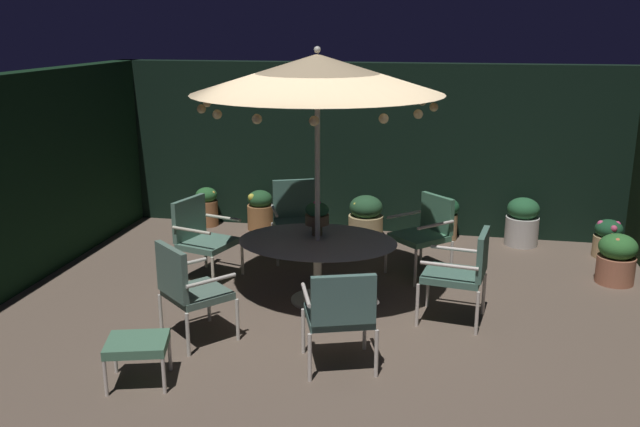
{
  "coord_description": "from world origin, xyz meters",
  "views": [
    {
      "loc": [
        1.17,
        -6.66,
        2.99
      ],
      "look_at": [
        -0.21,
        0.37,
        0.98
      ],
      "focal_mm": 38.07,
      "sensor_mm": 36.0,
      "label": 1
    }
  ],
  "objects_px": {
    "patio_chair_southeast": "(201,234)",
    "ottoman_footrest": "(137,346)",
    "patio_chair_east": "(296,214)",
    "potted_plant_left_near": "(260,210)",
    "patio_dining_table": "(317,250)",
    "centerpiece_planter": "(317,215)",
    "potted_plant_back_right": "(522,221)",
    "potted_plant_right_near": "(617,258)",
    "patio_chair_north": "(463,269)",
    "patio_umbrella": "(317,74)",
    "patio_chair_southwest": "(340,311)",
    "patio_chair_northeast": "(426,229)",
    "potted_plant_left_far": "(366,217)",
    "patio_chair_south": "(188,286)",
    "potted_plant_back_left": "(445,217)",
    "potted_plant_front_corner": "(207,206)",
    "potted_plant_right_far": "(608,238)"
  },
  "relations": [
    {
      "from": "patio_chair_north",
      "to": "potted_plant_left_near",
      "type": "relative_size",
      "value": 1.66
    },
    {
      "from": "patio_chair_east",
      "to": "patio_chair_southeast",
      "type": "xyz_separation_m",
      "value": [
        -0.93,
        -1.02,
        -0.01
      ]
    },
    {
      "from": "patio_dining_table",
      "to": "patio_chair_north",
      "type": "distance_m",
      "value": 1.58
    },
    {
      "from": "patio_chair_south",
      "to": "patio_chair_southwest",
      "type": "distance_m",
      "value": 1.56
    },
    {
      "from": "centerpiece_planter",
      "to": "potted_plant_back_right",
      "type": "height_order",
      "value": "centerpiece_planter"
    },
    {
      "from": "patio_chair_north",
      "to": "patio_chair_southwest",
      "type": "height_order",
      "value": "patio_chair_north"
    },
    {
      "from": "potted_plant_left_far",
      "to": "patio_chair_north",
      "type": "bearing_deg",
      "value": -63.57
    },
    {
      "from": "patio_chair_south",
      "to": "patio_chair_northeast",
      "type": "bearing_deg",
      "value": 46.98
    },
    {
      "from": "potted_plant_left_near",
      "to": "potted_plant_left_far",
      "type": "height_order",
      "value": "potted_plant_left_far"
    },
    {
      "from": "patio_chair_northeast",
      "to": "patio_chair_southeast",
      "type": "distance_m",
      "value": 2.73
    },
    {
      "from": "patio_chair_north",
      "to": "potted_plant_back_right",
      "type": "distance_m",
      "value": 2.9
    },
    {
      "from": "patio_dining_table",
      "to": "potted_plant_right_near",
      "type": "bearing_deg",
      "value": 20.01
    },
    {
      "from": "patio_umbrella",
      "to": "patio_chair_southwest",
      "type": "relative_size",
      "value": 2.9
    },
    {
      "from": "potted_plant_back_right",
      "to": "patio_chair_east",
      "type": "bearing_deg",
      "value": -160.67
    },
    {
      "from": "centerpiece_planter",
      "to": "ottoman_footrest",
      "type": "height_order",
      "value": "centerpiece_planter"
    },
    {
      "from": "patio_dining_table",
      "to": "patio_umbrella",
      "type": "height_order",
      "value": "patio_umbrella"
    },
    {
      "from": "potted_plant_left_near",
      "to": "potted_plant_back_right",
      "type": "xyz_separation_m",
      "value": [
        3.79,
        -0.02,
        0.03
      ]
    },
    {
      "from": "potted_plant_back_right",
      "to": "potted_plant_right_near",
      "type": "distance_m",
      "value": 1.61
    },
    {
      "from": "potted_plant_left_far",
      "to": "potted_plant_right_far",
      "type": "height_order",
      "value": "potted_plant_left_far"
    },
    {
      "from": "potted_plant_back_left",
      "to": "potted_plant_left_far",
      "type": "bearing_deg",
      "value": -173.8
    },
    {
      "from": "patio_chair_southwest",
      "to": "patio_umbrella",
      "type": "bearing_deg",
      "value": 108.65
    },
    {
      "from": "potted_plant_left_near",
      "to": "patio_dining_table",
      "type": "bearing_deg",
      "value": -61.39
    },
    {
      "from": "patio_chair_east",
      "to": "patio_chair_southwest",
      "type": "xyz_separation_m",
      "value": [
        1.09,
        -2.96,
        -0.0
      ]
    },
    {
      "from": "potted_plant_back_right",
      "to": "patio_umbrella",
      "type": "bearing_deg",
      "value": -133.64
    },
    {
      "from": "potted_plant_left_near",
      "to": "potted_plant_right_near",
      "type": "relative_size",
      "value": 0.99
    },
    {
      "from": "patio_chair_north",
      "to": "centerpiece_planter",
      "type": "bearing_deg",
      "value": 165.25
    },
    {
      "from": "patio_chair_southeast",
      "to": "potted_plant_left_far",
      "type": "distance_m",
      "value": 2.67
    },
    {
      "from": "patio_chair_east",
      "to": "potted_plant_front_corner",
      "type": "bearing_deg",
      "value": 146.35
    },
    {
      "from": "patio_dining_table",
      "to": "potted_plant_left_far",
      "type": "relative_size",
      "value": 2.84
    },
    {
      "from": "patio_umbrella",
      "to": "ottoman_footrest",
      "type": "distance_m",
      "value": 3.18
    },
    {
      "from": "patio_chair_southwest",
      "to": "potted_plant_back_left",
      "type": "distance_m",
      "value": 4.16
    },
    {
      "from": "potted_plant_back_right",
      "to": "potted_plant_left_far",
      "type": "xyz_separation_m",
      "value": [
        -2.18,
        -0.07,
        -0.03
      ]
    },
    {
      "from": "patio_chair_east",
      "to": "patio_chair_northeast",
      "type": "bearing_deg",
      "value": -11.98
    },
    {
      "from": "patio_chair_east",
      "to": "potted_plant_back_right",
      "type": "xyz_separation_m",
      "value": [
        2.99,
        1.05,
        -0.23
      ]
    },
    {
      "from": "patio_umbrella",
      "to": "patio_chair_north",
      "type": "distance_m",
      "value": 2.48
    },
    {
      "from": "potted_plant_back_right",
      "to": "potted_plant_right_near",
      "type": "height_order",
      "value": "potted_plant_back_right"
    },
    {
      "from": "patio_chair_southwest",
      "to": "potted_plant_right_far",
      "type": "xyz_separation_m",
      "value": [
        2.97,
        3.7,
        -0.31
      ]
    },
    {
      "from": "patio_chair_southeast",
      "to": "ottoman_footrest",
      "type": "distance_m",
      "value": 2.53
    },
    {
      "from": "patio_chair_east",
      "to": "potted_plant_back_right",
      "type": "height_order",
      "value": "patio_chair_east"
    },
    {
      "from": "patio_chair_north",
      "to": "potted_plant_back_left",
      "type": "xyz_separation_m",
      "value": [
        -0.22,
        2.82,
        -0.25
      ]
    },
    {
      "from": "patio_chair_south",
      "to": "potted_plant_back_left",
      "type": "distance_m",
      "value": 4.47
    },
    {
      "from": "patio_chair_east",
      "to": "ottoman_footrest",
      "type": "height_order",
      "value": "patio_chair_east"
    },
    {
      "from": "potted_plant_left_far",
      "to": "patio_chair_northeast",
      "type": "bearing_deg",
      "value": -56.11
    },
    {
      "from": "patio_chair_northeast",
      "to": "patio_chair_east",
      "type": "height_order",
      "value": "patio_chair_east"
    },
    {
      "from": "patio_chair_southwest",
      "to": "potted_plant_right_far",
      "type": "bearing_deg",
      "value": 51.23
    },
    {
      "from": "centerpiece_planter",
      "to": "patio_chair_southwest",
      "type": "height_order",
      "value": "centerpiece_planter"
    },
    {
      "from": "patio_dining_table",
      "to": "patio_chair_north",
      "type": "xyz_separation_m",
      "value": [
        1.56,
        -0.25,
        -0.01
      ]
    },
    {
      "from": "patio_dining_table",
      "to": "potted_plant_back_right",
      "type": "height_order",
      "value": "patio_dining_table"
    },
    {
      "from": "patio_chair_northeast",
      "to": "potted_plant_back_left",
      "type": "xyz_separation_m",
      "value": [
        0.22,
        1.47,
        -0.25
      ]
    },
    {
      "from": "patio_umbrella",
      "to": "patio_chair_east",
      "type": "relative_size",
      "value": 2.77
    }
  ]
}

